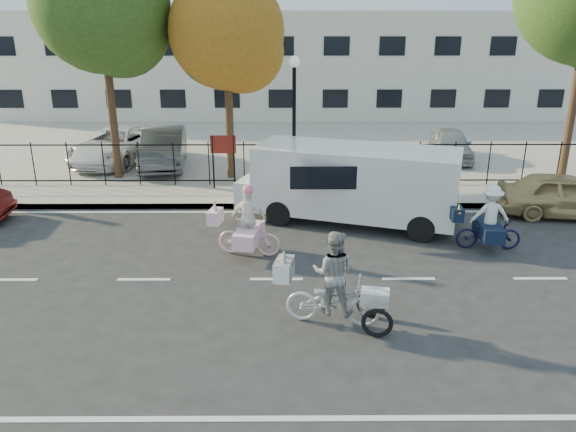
{
  "coord_description": "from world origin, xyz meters",
  "views": [
    {
      "loc": [
        0.2,
        -11.5,
        5.57
      ],
      "look_at": [
        0.27,
        1.2,
        1.1
      ],
      "focal_mm": 35.0,
      "sensor_mm": 36.0,
      "label": 1
    }
  ],
  "objects_px": {
    "lamppost": "(294,100)",
    "white_van": "(352,182)",
    "unicorn_bike": "(248,229)",
    "bull_bike": "(488,224)",
    "zebra_trike": "(333,289)",
    "gold_sedan": "(565,195)",
    "lot_car_b": "(116,145)",
    "lot_car_c": "(163,148)",
    "lot_car_d": "(450,144)"
  },
  "relations": [
    {
      "from": "zebra_trike",
      "to": "lot_car_c",
      "type": "xyz_separation_m",
      "value": [
        -5.61,
        11.73,
        0.15
      ]
    },
    {
      "from": "gold_sedan",
      "to": "lot_car_c",
      "type": "bearing_deg",
      "value": 75.5
    },
    {
      "from": "gold_sedan",
      "to": "lot_car_c",
      "type": "distance_m",
      "value": 14.11
    },
    {
      "from": "gold_sedan",
      "to": "lot_car_b",
      "type": "height_order",
      "value": "lot_car_b"
    },
    {
      "from": "lot_car_b",
      "to": "lot_car_c",
      "type": "xyz_separation_m",
      "value": [
        2.03,
        -0.69,
        0.05
      ]
    },
    {
      "from": "lot_car_b",
      "to": "lot_car_d",
      "type": "xyz_separation_m",
      "value": [
        13.44,
        0.39,
        -0.07
      ]
    },
    {
      "from": "lamppost",
      "to": "gold_sedan",
      "type": "bearing_deg",
      "value": -17.63
    },
    {
      "from": "unicorn_bike",
      "to": "lot_car_c",
      "type": "relative_size",
      "value": 0.42
    },
    {
      "from": "gold_sedan",
      "to": "white_van",
      "type": "bearing_deg",
      "value": 102.77
    },
    {
      "from": "unicorn_bike",
      "to": "lot_car_b",
      "type": "height_order",
      "value": "unicorn_bike"
    },
    {
      "from": "lot_car_d",
      "to": "lot_car_b",
      "type": "bearing_deg",
      "value": -171.7
    },
    {
      "from": "gold_sedan",
      "to": "lot_car_c",
      "type": "xyz_separation_m",
      "value": [
        -12.98,
        5.54,
        0.23
      ]
    },
    {
      "from": "white_van",
      "to": "lot_car_b",
      "type": "height_order",
      "value": "white_van"
    },
    {
      "from": "bull_bike",
      "to": "lot_car_c",
      "type": "distance_m",
      "value": 12.7
    },
    {
      "from": "zebra_trike",
      "to": "unicorn_bike",
      "type": "relative_size",
      "value": 1.2
    },
    {
      "from": "lot_car_b",
      "to": "lot_car_d",
      "type": "relative_size",
      "value": 1.36
    },
    {
      "from": "lamppost",
      "to": "unicorn_bike",
      "type": "xyz_separation_m",
      "value": [
        -1.22,
        -5.38,
        -2.44
      ]
    },
    {
      "from": "bull_bike",
      "to": "lot_car_d",
      "type": "bearing_deg",
      "value": -5.9
    },
    {
      "from": "lamppost",
      "to": "lot_car_b",
      "type": "relative_size",
      "value": 0.88
    },
    {
      "from": "unicorn_bike",
      "to": "gold_sedan",
      "type": "xyz_separation_m",
      "value": [
        9.21,
        2.85,
        -0.02
      ]
    },
    {
      "from": "lot_car_c",
      "to": "white_van",
      "type": "bearing_deg",
      "value": -49.22
    },
    {
      "from": "unicorn_bike",
      "to": "white_van",
      "type": "relative_size",
      "value": 0.28
    },
    {
      "from": "lamppost",
      "to": "lot_car_d",
      "type": "distance_m",
      "value": 7.96
    },
    {
      "from": "lot_car_c",
      "to": "gold_sedan",
      "type": "bearing_deg",
      "value": -29.97
    },
    {
      "from": "lot_car_b",
      "to": "lot_car_c",
      "type": "relative_size",
      "value": 1.11
    },
    {
      "from": "white_van",
      "to": "bull_bike",
      "type": "bearing_deg",
      "value": -13.14
    },
    {
      "from": "zebra_trike",
      "to": "bull_bike",
      "type": "distance_m",
      "value": 5.63
    },
    {
      "from": "unicorn_bike",
      "to": "bull_bike",
      "type": "distance_m",
      "value": 6.08
    },
    {
      "from": "lamppost",
      "to": "lot_car_b",
      "type": "bearing_deg",
      "value": 152.27
    },
    {
      "from": "gold_sedan",
      "to": "lot_car_c",
      "type": "relative_size",
      "value": 0.86
    },
    {
      "from": "lamppost",
      "to": "lot_car_c",
      "type": "relative_size",
      "value": 0.97
    },
    {
      "from": "bull_bike",
      "to": "lot_car_d",
      "type": "distance_m",
      "value": 9.23
    },
    {
      "from": "unicorn_bike",
      "to": "lot_car_d",
      "type": "bearing_deg",
      "value": -27.26
    },
    {
      "from": "white_van",
      "to": "unicorn_bike",
      "type": "bearing_deg",
      "value": -121.1
    },
    {
      "from": "lot_car_d",
      "to": "unicorn_bike",
      "type": "bearing_deg",
      "value": -122.27
    },
    {
      "from": "lamppost",
      "to": "white_van",
      "type": "distance_m",
      "value": 3.89
    },
    {
      "from": "lamppost",
      "to": "gold_sedan",
      "type": "relative_size",
      "value": 1.12
    },
    {
      "from": "bull_bike",
      "to": "lot_car_d",
      "type": "height_order",
      "value": "bull_bike"
    },
    {
      "from": "unicorn_bike",
      "to": "gold_sedan",
      "type": "height_order",
      "value": "unicorn_bike"
    },
    {
      "from": "lamppost",
      "to": "lot_car_d",
      "type": "bearing_deg",
      "value": 32.44
    },
    {
      "from": "unicorn_bike",
      "to": "lot_car_d",
      "type": "height_order",
      "value": "unicorn_bike"
    },
    {
      "from": "lamppost",
      "to": "zebra_trike",
      "type": "xyz_separation_m",
      "value": [
        0.62,
        -8.73,
        -2.38
      ]
    },
    {
      "from": "bull_bike",
      "to": "gold_sedan",
      "type": "xyz_separation_m",
      "value": [
        3.14,
        2.48,
        -0.02
      ]
    },
    {
      "from": "zebra_trike",
      "to": "lot_car_d",
      "type": "xyz_separation_m",
      "value": [
        5.8,
        12.8,
        0.04
      ]
    },
    {
      "from": "zebra_trike",
      "to": "unicorn_bike",
      "type": "bearing_deg",
      "value": 40.17
    },
    {
      "from": "white_van",
      "to": "lot_car_c",
      "type": "xyz_separation_m",
      "value": [
        -6.58,
        6.0,
        -0.32
      ]
    },
    {
      "from": "white_van",
      "to": "lot_car_d",
      "type": "distance_m",
      "value": 8.58
    },
    {
      "from": "lamppost",
      "to": "unicorn_bike",
      "type": "relative_size",
      "value": 2.33
    },
    {
      "from": "unicorn_bike",
      "to": "bull_bike",
      "type": "bearing_deg",
      "value": -74.9
    },
    {
      "from": "bull_bike",
      "to": "unicorn_bike",
      "type": "bearing_deg",
      "value": 97.34
    }
  ]
}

